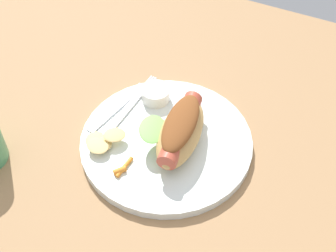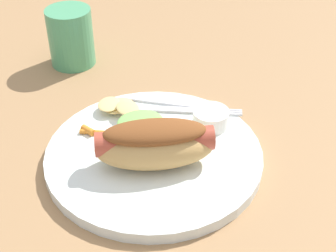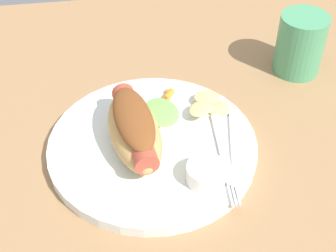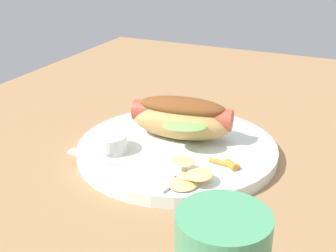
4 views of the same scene
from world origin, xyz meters
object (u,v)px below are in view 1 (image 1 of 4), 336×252
at_px(plate, 166,142).
at_px(hot_dog, 180,130).
at_px(knife, 117,107).
at_px(sauce_ramekin, 156,94).
at_px(fork, 130,106).
at_px(carrot_garnish, 122,169).
at_px(chips_pile, 103,141).

height_order(plate, hot_dog, hot_dog).
bearing_deg(knife, sauce_ramekin, -34.78).
relative_size(hot_dog, fork, 0.96).
distance_m(hot_dog, carrot_garnish, 0.11).
bearing_deg(hot_dog, carrot_garnish, 139.83).
bearing_deg(carrot_garnish, chips_pile, -30.61).
relative_size(fork, chips_pile, 2.07).
relative_size(plate, fork, 1.76).
bearing_deg(plate, fork, -23.76).
relative_size(hot_dog, carrot_garnish, 3.69).
bearing_deg(sauce_ramekin, knife, 43.71).
distance_m(hot_dog, knife, 0.14).
bearing_deg(plate, carrot_garnish, 68.07).
relative_size(sauce_ramekin, knife, 0.36).
height_order(sauce_ramekin, carrot_garnish, sauce_ramekin).
bearing_deg(plate, knife, -14.46).
height_order(plate, sauce_ramekin, sauce_ramekin).
bearing_deg(hot_dog, sauce_ramekin, 40.41).
bearing_deg(chips_pile, knife, -76.15).
bearing_deg(fork, carrot_garnish, -153.07).
distance_m(knife, chips_pile, 0.09).
height_order(hot_dog, sauce_ramekin, hot_dog).
xyz_separation_m(fork, chips_pile, (-0.00, 0.09, 0.01)).
xyz_separation_m(sauce_ramekin, carrot_garnish, (-0.02, 0.16, -0.01)).
height_order(knife, chips_pile, chips_pile).
bearing_deg(hot_dog, knife, 71.90).
height_order(sauce_ramekin, fork, sauce_ramekin).
distance_m(sauce_ramekin, fork, 0.05).
bearing_deg(carrot_garnish, sauce_ramekin, -81.90).
xyz_separation_m(fork, carrot_garnish, (-0.06, 0.13, 0.00)).
relative_size(sauce_ramekin, chips_pile, 0.65).
bearing_deg(plate, chips_pile, 31.74).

